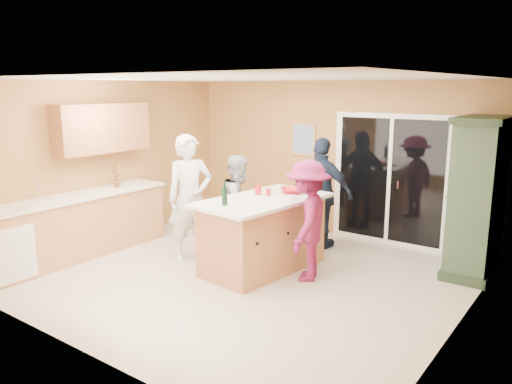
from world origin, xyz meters
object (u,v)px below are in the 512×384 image
Objects in this scene: green_hutch at (478,199)px; woman_white at (190,198)px; woman_grey at (239,204)px; woman_navy at (322,193)px; kitchen_island at (263,236)px; woman_magenta at (307,221)px.

green_hutch is 1.16× the size of woman_white.
woman_grey is 1.31m from woman_navy.
woman_grey reaches higher than kitchen_island.
woman_white is at bearing 49.26° from woman_navy.
woman_magenta is at bearing -139.11° from green_hutch.
woman_magenta is (1.77, 0.33, -0.13)m from woman_white.
woman_white is at bearing -152.47° from green_hutch.
woman_navy is 1.09× the size of woman_magenta.
kitchen_island is 1.41m from woman_navy.
woman_magenta reaches higher than kitchen_island.
woman_white is at bearing -98.38° from woman_magenta.
kitchen_island is 1.17× the size of woman_navy.
woman_navy is (1.27, 1.62, -0.05)m from woman_white.
green_hutch reaches higher than woman_grey.
woman_magenta is at bearing -116.16° from woman_grey.
woman_white is 1.16× the size of woman_magenta.
kitchen_island is 0.75m from woman_magenta.
woman_magenta reaches higher than woman_grey.
green_hutch is 2.30m from woman_magenta.
woman_magenta is (-1.73, -1.50, -0.24)m from green_hutch.
woman_white reaches higher than kitchen_island.
kitchen_island is 0.95× the size of green_hutch.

